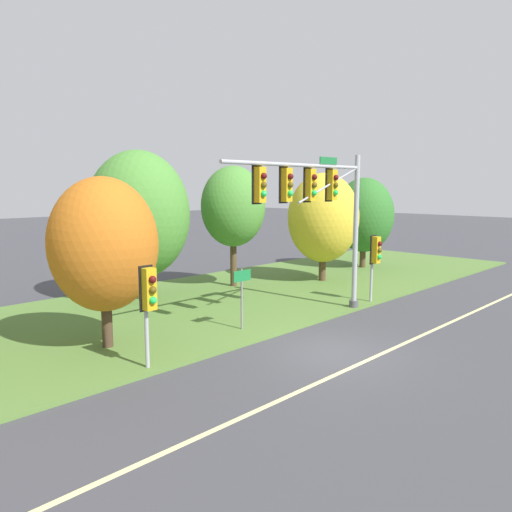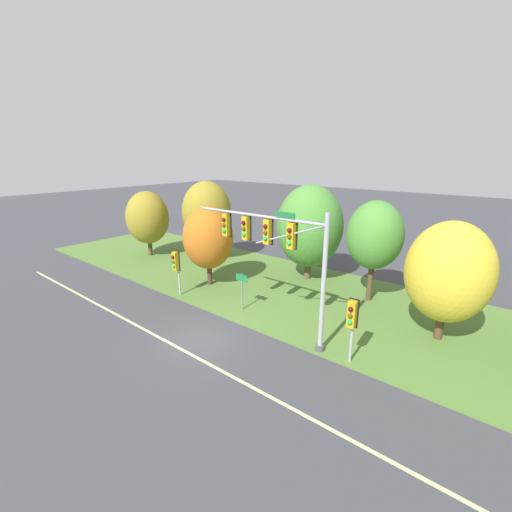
# 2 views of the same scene
# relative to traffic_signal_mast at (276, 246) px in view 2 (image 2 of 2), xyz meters

# --- Properties ---
(ground_plane) EXTENTS (160.00, 160.00, 0.00)m
(ground_plane) POSITION_rel_traffic_signal_mast_xyz_m (-2.68, -2.80, -4.83)
(ground_plane) COLOR #3D3D42
(lane_stripe) EXTENTS (36.00, 0.16, 0.01)m
(lane_stripe) POSITION_rel_traffic_signal_mast_xyz_m (-2.68, -4.00, -4.83)
(lane_stripe) COLOR beige
(lane_stripe) RESTS_ON ground
(grass_verge) EXTENTS (48.00, 11.50, 0.10)m
(grass_verge) POSITION_rel_traffic_signal_mast_xyz_m (-2.68, 5.45, -4.78)
(grass_verge) COLOR #517533
(grass_verge) RESTS_ON ground
(traffic_signal_mast) EXTENTS (7.98, 0.49, 6.63)m
(traffic_signal_mast) POSITION_rel_traffic_signal_mast_xyz_m (0.00, 0.00, 0.00)
(traffic_signal_mast) COLOR #9EA0A5
(traffic_signal_mast) RESTS_ON grass_verge
(pedestrian_signal_near_kerb) EXTENTS (0.46, 0.55, 3.10)m
(pedestrian_signal_near_kerb) POSITION_rel_traffic_signal_mast_xyz_m (4.18, -0.11, -2.49)
(pedestrian_signal_near_kerb) COLOR #9EA0A5
(pedestrian_signal_near_kerb) RESTS_ON grass_verge
(pedestrian_signal_further_along) EXTENTS (0.46, 0.55, 3.06)m
(pedestrian_signal_further_along) POSITION_rel_traffic_signal_mast_xyz_m (-7.89, 0.01, -2.52)
(pedestrian_signal_further_along) COLOR #9EA0A5
(pedestrian_signal_further_along) RESTS_ON grass_verge
(route_sign_post) EXTENTS (0.86, 0.08, 2.28)m
(route_sign_post) POSITION_rel_traffic_signal_mast_xyz_m (-3.16, 1.07, -3.22)
(route_sign_post) COLOR slate
(route_sign_post) RESTS_ON grass_verge
(tree_nearest_road) EXTENTS (3.78, 3.78, 5.88)m
(tree_nearest_road) POSITION_rel_traffic_signal_mast_xyz_m (-17.40, 4.43, -1.23)
(tree_nearest_road) COLOR #4C3823
(tree_nearest_road) RESTS_ON grass_verge
(tree_left_of_mast) EXTENTS (4.20, 4.20, 6.86)m
(tree_left_of_mast) POSITION_rel_traffic_signal_mast_xyz_m (-12.26, 6.91, -0.51)
(tree_left_of_mast) COLOR #4C3823
(tree_left_of_mast) RESTS_ON grass_verge
(tree_behind_signpost) EXTENTS (3.51, 3.51, 5.63)m
(tree_behind_signpost) POSITION_rel_traffic_signal_mast_xyz_m (-7.74, 2.77, -1.31)
(tree_behind_signpost) COLOR #423021
(tree_behind_signpost) RESTS_ON grass_verge
(tree_mid_verge) EXTENTS (4.79, 4.79, 6.98)m
(tree_mid_verge) POSITION_rel_traffic_signal_mast_xyz_m (-2.93, 8.28, -0.76)
(tree_mid_verge) COLOR brown
(tree_mid_verge) RESTS_ON grass_verge
(tree_tall_centre) EXTENTS (3.39, 3.39, 6.38)m
(tree_tall_centre) POSITION_rel_traffic_signal_mast_xyz_m (2.20, 7.29, -0.49)
(tree_tall_centre) COLOR #4C3823
(tree_tall_centre) RESTS_ON grass_verge
(tree_right_far) EXTENTS (3.98, 3.98, 6.05)m
(tree_right_far) POSITION_rel_traffic_signal_mast_xyz_m (6.80, 4.83, -1.18)
(tree_right_far) COLOR #4C3823
(tree_right_far) RESTS_ON grass_verge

